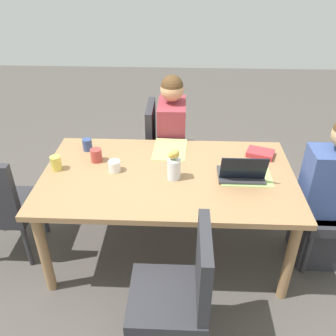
% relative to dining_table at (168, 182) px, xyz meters
% --- Properties ---
extents(ground_plane, '(10.00, 10.00, 0.00)m').
position_rel_dining_table_xyz_m(ground_plane, '(0.00, 0.00, -0.65)').
color(ground_plane, '#4C4742').
extents(dining_table, '(1.80, 1.04, 0.72)m').
position_rel_dining_table_xyz_m(dining_table, '(0.00, 0.00, 0.00)').
color(dining_table, '#9E754C').
rests_on(dining_table, ground_plane).
extents(chair_near_left_near, '(0.44, 0.44, 0.90)m').
position_rel_dining_table_xyz_m(chair_near_left_near, '(0.08, -0.83, -0.15)').
color(chair_near_left_near, '#2D2D33').
rests_on(chair_near_left_near, ground_plane).
extents(person_near_left_near, '(0.36, 0.40, 1.19)m').
position_rel_dining_table_xyz_m(person_near_left_near, '(0.00, -0.77, -0.12)').
color(person_near_left_near, '#2D2D33').
rests_on(person_near_left_near, ground_plane).
extents(chair_head_left_left_mid, '(0.44, 0.44, 0.90)m').
position_rel_dining_table_xyz_m(chair_head_left_left_mid, '(-1.22, -0.05, -0.15)').
color(chair_head_left_left_mid, '#2D2D33').
rests_on(chair_head_left_left_mid, ground_plane).
extents(person_head_left_left_mid, '(0.40, 0.36, 1.19)m').
position_rel_dining_table_xyz_m(person_head_left_left_mid, '(-1.16, 0.02, -0.12)').
color(person_head_left_left_mid, '#2D2D33').
rests_on(person_head_left_left_mid, ground_plane).
extents(chair_far_right_near, '(0.44, 0.44, 0.90)m').
position_rel_dining_table_xyz_m(chair_far_right_near, '(-0.11, 0.82, -0.15)').
color(chair_far_right_near, '#2D2D33').
rests_on(chair_far_right_near, ground_plane).
extents(flower_vase, '(0.09, 0.09, 0.24)m').
position_rel_dining_table_xyz_m(flower_vase, '(-0.04, 0.05, 0.18)').
color(flower_vase, silver).
rests_on(flower_vase, dining_table).
extents(placemat_near_left_near, '(0.27, 0.37, 0.00)m').
position_rel_dining_table_xyz_m(placemat_near_left_near, '(0.00, -0.36, 0.08)').
color(placemat_near_left_near, '#9EBC66').
rests_on(placemat_near_left_near, dining_table).
extents(placemat_head_left_left_mid, '(0.36, 0.26, 0.00)m').
position_rel_dining_table_xyz_m(placemat_head_left_left_mid, '(-0.55, 0.01, 0.08)').
color(placemat_head_left_left_mid, '#9EBC66').
rests_on(placemat_head_left_left_mid, dining_table).
extents(laptop_head_left_left_mid, '(0.32, 0.22, 0.21)m').
position_rel_dining_table_xyz_m(laptop_head_left_left_mid, '(-0.51, 0.03, 0.12)').
color(laptop_head_left_left_mid, '#38383D').
rests_on(laptop_head_left_left_mid, dining_table).
extents(coffee_mug_near_left, '(0.08, 0.08, 0.11)m').
position_rel_dining_table_xyz_m(coffee_mug_near_left, '(0.81, -0.03, 0.13)').
color(coffee_mug_near_left, '#DBC64C').
rests_on(coffee_mug_near_left, dining_table).
extents(coffee_mug_near_right, '(0.08, 0.08, 0.10)m').
position_rel_dining_table_xyz_m(coffee_mug_near_right, '(0.55, -0.16, 0.12)').
color(coffee_mug_near_right, '#AD3D38').
rests_on(coffee_mug_near_right, dining_table).
extents(coffee_mug_centre_left, '(0.08, 0.08, 0.09)m').
position_rel_dining_table_xyz_m(coffee_mug_centre_left, '(0.65, -0.32, 0.12)').
color(coffee_mug_centre_left, '#33477A').
rests_on(coffee_mug_centre_left, dining_table).
extents(coffee_mug_centre_right, '(0.09, 0.09, 0.08)m').
position_rel_dining_table_xyz_m(coffee_mug_centre_right, '(0.39, -0.03, 0.11)').
color(coffee_mug_centre_right, white).
rests_on(coffee_mug_centre_right, dining_table).
extents(book_red_cover, '(0.24, 0.20, 0.04)m').
position_rel_dining_table_xyz_m(book_red_cover, '(-0.70, -0.29, 0.09)').
color(book_red_cover, '#B73338').
rests_on(book_red_cover, dining_table).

